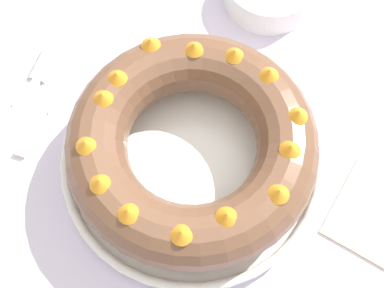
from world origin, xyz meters
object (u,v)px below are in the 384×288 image
object	(u,v)px
bundt_cake	(192,144)
cake_knife	(41,114)
serving_dish	(192,160)
fork	(29,95)
serving_knife	(4,106)

from	to	relation	value
bundt_cake	cake_knife	size ratio (longest dim) A/B	1.98
serving_dish	fork	size ratio (longest dim) A/B	1.93
bundt_cake	serving_knife	world-z (taller)	bundt_cake
serving_knife	cake_knife	bearing A→B (deg)	1.87
fork	serving_knife	size ratio (longest dim) A/B	0.88
serving_dish	serving_knife	size ratio (longest dim) A/B	1.69
fork	cake_knife	size ratio (longest dim) A/B	1.12
serving_dish	fork	distance (m)	0.26
bundt_cake	serving_knife	distance (m)	0.29
fork	serving_knife	xyz separation A→B (m)	(-0.03, -0.03, 0.00)
bundt_cake	fork	size ratio (longest dim) A/B	1.76
serving_dish	bundt_cake	size ratio (longest dim) A/B	1.10
serving_dish	fork	bearing A→B (deg)	174.68
serving_dish	bundt_cake	bearing A→B (deg)	153.74
bundt_cake	cake_knife	world-z (taller)	bundt_cake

